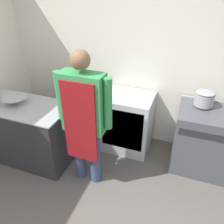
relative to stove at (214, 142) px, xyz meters
The scene contains 8 objects.
wall_back 1.68m from the stove, 163.05° to the left, with size 8.00×0.05×2.70m.
prep_counter 2.62m from the stove, 164.96° to the right, with size 1.36×0.67×0.89m.
stove is the anchor object (origin of this frame).
fridge_unit 1.23m from the stove, behind, with size 0.72×0.60×0.90m.
person_cook 1.80m from the stove, 152.84° to the right, with size 0.68×0.24×1.74m.
mixing_bowl 2.73m from the stove, 165.33° to the right, with size 0.32×0.32×0.10m.
small_bowl 2.88m from the stove, 168.69° to the right, with size 0.21×0.21×0.07m.
stock_pot 0.62m from the stove, 152.84° to the left, with size 0.24×0.24×0.20m.
Camera 1 is at (0.86, -0.99, 2.29)m, focal length 35.00 mm.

